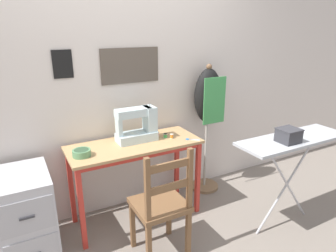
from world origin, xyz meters
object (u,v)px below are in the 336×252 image
Objects in this scene: thread_spool_near_machine at (157,134)px; ironing_board at (293,144)px; filing_cabinet at (27,216)px; dress_form at (208,104)px; sewing_machine at (139,125)px; thread_spool_far_edge at (172,136)px; wooden_chair at (161,206)px; fabric_bowl at (82,153)px; storage_box at (288,135)px; scissors at (191,139)px; thread_spool_mid_table at (165,136)px.

thread_spool_near_machine is 1.21m from ironing_board.
thread_spool_near_machine reaches higher than filing_cabinet.
thread_spool_near_machine is 0.03× the size of dress_form.
sewing_machine is 0.24m from thread_spool_near_machine.
thread_spool_far_edge is 0.73m from wooden_chair.
wooden_chair is (-0.38, -0.52, -0.34)m from thread_spool_far_edge.
fabric_bowl is 3.59× the size of thread_spool_far_edge.
thread_spool_far_edge is 0.24× the size of storage_box.
thread_spool_far_edge reaches higher than filing_cabinet.
wooden_chair is at bearing -141.83° from scissors.
ironing_board is at bearing -18.19° from filing_cabinet.
sewing_machine reaches higher than storage_box.
fabric_bowl is 0.84m from thread_spool_far_edge.
fabric_bowl is at bearing 173.75° from scissors.
sewing_machine is 0.50m from scissors.
scissors is 0.55m from dress_form.
sewing_machine reaches higher than filing_cabinet.
fabric_bowl is 1.40m from dress_form.
thread_spool_mid_table is at bearing 136.14° from thread_spool_far_edge.
thread_spool_far_edge is 0.04× the size of ironing_board.
fabric_bowl is 0.21× the size of filing_cabinet.
sewing_machine is 2.56× the size of fabric_bowl.
dress_form is (0.92, 0.71, 0.54)m from wooden_chair.
thread_spool_far_edge is 1.06m from ironing_board.
storage_box reaches higher than fabric_bowl.
sewing_machine is at bearing 10.76° from fabric_bowl.
thread_spool_near_machine is (0.20, 0.02, -0.13)m from sewing_machine.
scissors is 0.09× the size of dress_form.
dress_form is 0.95m from storage_box.
thread_spool_mid_table is 0.25× the size of storage_box.
fabric_bowl is 0.16× the size of wooden_chair.
dress_form is at bearing 37.80° from wooden_chair.
thread_spool_mid_table is (-0.18, 0.16, 0.02)m from scissors.
thread_spool_near_machine is at bearing 6.74° from sewing_machine.
fabric_bowl is 0.64m from filing_cabinet.
sewing_machine is 0.57m from fabric_bowl.
thread_spool_mid_table is at bearing -12.10° from sewing_machine.
ironing_board is at bearing 19.42° from storage_box.
dress_form is at bearing 8.23° from fabric_bowl.
sewing_machine is at bearing 153.82° from scissors.
fabric_bowl reaches higher than thread_spool_mid_table.
sewing_machine is at bearing 161.77° from thread_spool_far_edge.
wooden_chair reaches higher than thread_spool_far_edge.
filing_cabinet is 4.16× the size of storage_box.
filing_cabinet is 0.69× the size of ironing_board.
thread_spool_mid_table is (0.79, 0.05, -0.01)m from fabric_bowl.
sewing_machine is 0.28m from thread_spool_mid_table.
filing_cabinet is (-1.21, -0.14, -0.43)m from thread_spool_near_machine.
thread_spool_near_machine is 0.88× the size of thread_spool_mid_table.
scissors is (0.97, -0.11, -0.03)m from fabric_bowl.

